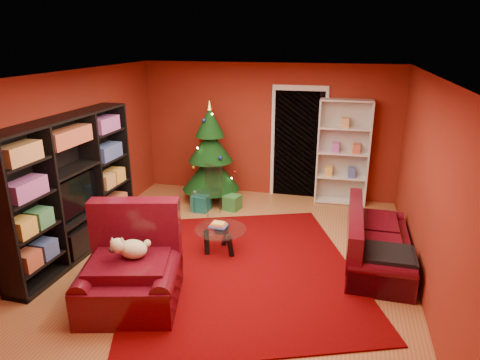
% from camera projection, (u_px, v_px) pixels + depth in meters
% --- Properties ---
extents(floor, '(5.00, 5.50, 0.05)m').
position_uv_depth(floor, '(234.00, 258.00, 6.28)').
color(floor, '#A16235').
rests_on(floor, ground).
extents(ceiling, '(5.00, 5.50, 0.05)m').
position_uv_depth(ceiling, '(233.00, 73.00, 5.43)').
color(ceiling, silver).
rests_on(ceiling, wall_back).
extents(wall_back, '(5.00, 0.05, 2.60)m').
position_uv_depth(wall_back, '(268.00, 131.00, 8.41)').
color(wall_back, maroon).
rests_on(wall_back, ground).
extents(wall_left, '(0.05, 5.50, 2.60)m').
position_uv_depth(wall_left, '(71.00, 160.00, 6.42)').
color(wall_left, maroon).
rests_on(wall_left, ground).
extents(wall_right, '(0.05, 5.50, 2.60)m').
position_uv_depth(wall_right, '(430.00, 186.00, 5.29)').
color(wall_right, maroon).
rests_on(wall_right, ground).
extents(doorway, '(1.06, 0.60, 2.16)m').
position_uv_depth(doorway, '(298.00, 145.00, 8.32)').
color(doorway, black).
rests_on(doorway, floor).
extents(rug, '(4.12, 4.41, 0.02)m').
position_uv_depth(rug, '(240.00, 269.00, 5.92)').
color(rug, '#5E0203').
rests_on(rug, floor).
extents(media_unit, '(0.48, 2.66, 2.03)m').
position_uv_depth(media_unit, '(71.00, 188.00, 6.08)').
color(media_unit, black).
rests_on(media_unit, floor).
extents(christmas_tree, '(1.33, 1.33, 1.97)m').
position_uv_depth(christmas_tree, '(211.00, 153.00, 8.12)').
color(christmas_tree, black).
rests_on(christmas_tree, floor).
extents(gift_box_teal, '(0.32, 0.32, 0.30)m').
position_uv_depth(gift_box_teal, '(201.00, 203.00, 7.87)').
color(gift_box_teal, '#126C69').
rests_on(gift_box_teal, floor).
extents(gift_box_green, '(0.33, 0.33, 0.28)m').
position_uv_depth(gift_box_green, '(232.00, 202.00, 7.93)').
color(gift_box_green, '#297932').
rests_on(gift_box_green, floor).
extents(gift_box_red, '(0.27, 0.27, 0.22)m').
position_uv_depth(gift_box_red, '(220.00, 188.00, 8.74)').
color(gift_box_red, maroon).
rests_on(gift_box_red, floor).
extents(white_bookshelf, '(0.95, 0.35, 2.04)m').
position_uv_depth(white_bookshelf, '(343.00, 153.00, 8.00)').
color(white_bookshelf, white).
rests_on(white_bookshelf, floor).
extents(armchair, '(1.47, 1.47, 0.95)m').
position_uv_depth(armchair, '(130.00, 269.00, 5.02)').
color(armchair, '#450813').
rests_on(armchair, rug).
extents(dog, '(0.46, 0.39, 0.31)m').
position_uv_depth(dog, '(133.00, 249.00, 4.99)').
color(dog, beige).
rests_on(dog, armchair).
extents(sofa, '(0.86, 1.87, 0.80)m').
position_uv_depth(sofa, '(379.00, 238.00, 5.95)').
color(sofa, '#450813').
rests_on(sofa, rug).
extents(coffee_table, '(0.81, 0.81, 0.48)m').
position_uv_depth(coffee_table, '(221.00, 240.00, 6.32)').
color(coffee_table, gray).
rests_on(coffee_table, rug).
extents(acrylic_chair, '(0.55, 0.57, 0.79)m').
position_uv_depth(acrylic_chair, '(207.00, 193.00, 7.67)').
color(acrylic_chair, '#66605B').
rests_on(acrylic_chair, rug).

